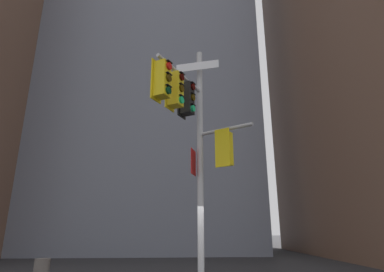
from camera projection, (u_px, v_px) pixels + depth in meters
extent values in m
cube|color=slate|center=(157.00, 9.00, 35.42)|extent=(17.79, 17.79, 52.60)
cylinder|color=#B2B2B5|center=(200.00, 162.00, 9.43)|extent=(0.19, 0.19, 7.70)
cylinder|color=#B2B2B5|center=(181.00, 75.00, 9.03)|extent=(1.38, 2.25, 0.10)
cylinder|color=#B2B2B5|center=(225.00, 130.00, 9.18)|extent=(1.48, 1.23, 0.10)
cube|color=black|center=(182.00, 100.00, 9.26)|extent=(0.27, 0.43, 1.14)
cube|color=black|center=(187.00, 99.00, 9.18)|extent=(0.47, 0.47, 1.00)
cylinder|color=#360605|center=(193.00, 87.00, 9.20)|extent=(0.15, 0.20, 0.20)
cube|color=black|center=(193.00, 83.00, 9.23)|extent=(0.17, 0.23, 0.02)
cylinder|color=#3C2C06|center=(193.00, 97.00, 9.10)|extent=(0.15, 0.20, 0.20)
cube|color=black|center=(193.00, 94.00, 9.13)|extent=(0.17, 0.23, 0.02)
cylinder|color=#19C672|center=(193.00, 108.00, 9.00)|extent=(0.15, 0.20, 0.20)
cube|color=black|center=(193.00, 105.00, 9.03)|extent=(0.17, 0.23, 0.02)
cube|color=yellow|center=(170.00, 91.00, 8.67)|extent=(0.27, 0.43, 1.14)
cube|color=yellow|center=(176.00, 90.00, 8.58)|extent=(0.47, 0.47, 1.00)
cylinder|color=#360605|center=(182.00, 77.00, 8.60)|extent=(0.15, 0.20, 0.20)
cube|color=black|center=(182.00, 73.00, 8.63)|extent=(0.17, 0.23, 0.02)
cylinder|color=#3C2C06|center=(182.00, 88.00, 8.50)|extent=(0.15, 0.20, 0.20)
cube|color=black|center=(182.00, 84.00, 8.53)|extent=(0.17, 0.23, 0.02)
cylinder|color=#19C672|center=(182.00, 100.00, 8.40)|extent=(0.15, 0.20, 0.20)
cube|color=black|center=(182.00, 96.00, 8.43)|extent=(0.17, 0.23, 0.02)
cube|color=yellow|center=(156.00, 81.00, 8.07)|extent=(0.27, 0.43, 1.14)
cube|color=yellow|center=(162.00, 80.00, 7.99)|extent=(0.47, 0.47, 1.00)
cylinder|color=red|center=(169.00, 66.00, 8.00)|extent=(0.15, 0.20, 0.20)
cube|color=black|center=(169.00, 62.00, 8.03)|extent=(0.17, 0.23, 0.02)
cylinder|color=#3C2C06|center=(169.00, 78.00, 7.90)|extent=(0.15, 0.20, 0.20)
cube|color=black|center=(169.00, 74.00, 7.93)|extent=(0.17, 0.23, 0.02)
cylinder|color=#06311C|center=(169.00, 90.00, 7.80)|extent=(0.15, 0.20, 0.20)
cube|color=black|center=(169.00, 86.00, 7.83)|extent=(0.17, 0.23, 0.02)
cube|color=yellow|center=(222.00, 147.00, 8.86)|extent=(0.39, 0.33, 1.14)
cube|color=yellow|center=(225.00, 149.00, 9.01)|extent=(0.48, 0.48, 1.00)
cylinder|color=#360605|center=(228.00, 139.00, 9.26)|extent=(0.19, 0.17, 0.20)
cube|color=black|center=(228.00, 135.00, 9.30)|extent=(0.22, 0.19, 0.02)
cylinder|color=#3C2C06|center=(229.00, 150.00, 9.16)|extent=(0.19, 0.17, 0.20)
cube|color=black|center=(229.00, 146.00, 9.20)|extent=(0.22, 0.19, 0.02)
cylinder|color=#19C672|center=(229.00, 161.00, 9.06)|extent=(0.19, 0.17, 0.20)
cube|color=black|center=(229.00, 158.00, 9.10)|extent=(0.22, 0.19, 0.02)
cube|color=white|center=(197.00, 66.00, 10.01)|extent=(1.37, 0.44, 0.28)
cube|color=#19479E|center=(197.00, 66.00, 10.01)|extent=(1.33, 0.43, 0.24)
cube|color=red|center=(193.00, 162.00, 9.48)|extent=(0.20, 0.62, 0.80)
cube|color=white|center=(193.00, 162.00, 9.48)|extent=(0.18, 0.58, 0.76)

